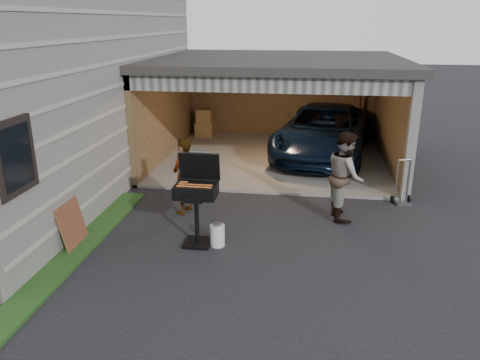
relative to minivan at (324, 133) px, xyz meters
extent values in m
plane|color=black|center=(-2.16, -6.90, -0.73)|extent=(80.00, 80.00, 0.00)
cube|color=#193814|center=(-4.41, -7.90, -0.70)|extent=(0.50, 8.00, 0.06)
cube|color=#605E59|center=(-1.41, -0.40, -0.70)|extent=(6.50, 6.00, 0.06)
cube|color=#452E20|center=(-1.41, 2.53, 0.62)|extent=(6.50, 0.15, 2.70)
cube|color=#452E20|center=(1.76, -0.40, 0.62)|extent=(0.15, 6.00, 2.70)
cube|color=#452E20|center=(-4.59, -0.40, 0.62)|extent=(0.15, 6.00, 2.70)
cube|color=#2D2B28|center=(-1.41, -0.40, 2.07)|extent=(6.80, 6.30, 0.20)
cube|color=#474744|center=(-1.41, -3.32, 1.79)|extent=(6.50, 0.16, 0.36)
cube|color=silver|center=(-1.41, -2.10, 1.89)|extent=(6.00, 2.40, 0.06)
cube|color=#474744|center=(1.74, -3.35, 0.62)|extent=(0.20, 0.18, 2.70)
cube|color=brown|center=(-3.96, 1.80, -0.42)|extent=(0.60, 0.50, 0.50)
cube|color=brown|center=(-3.96, 1.80, 0.06)|extent=(0.50, 0.45, 0.45)
cube|color=brown|center=(1.04, 1.70, -0.37)|extent=(0.55, 0.50, 0.60)
cube|color=brown|center=(1.22, 2.30, 0.47)|extent=(0.24, 0.43, 2.20)
imported|color=black|center=(0.00, 0.00, 0.00)|extent=(3.33, 5.57, 1.45)
imported|color=#9FBAC8|center=(-3.00, -4.70, 0.08)|extent=(0.54, 0.67, 1.60)
imported|color=#3E2518|center=(0.28, -4.50, 0.18)|extent=(0.79, 0.96, 1.80)
cube|color=black|center=(-2.39, -6.13, -0.70)|extent=(0.47, 0.47, 0.06)
cylinder|color=black|center=(-2.39, -6.13, -0.23)|extent=(0.08, 0.08, 0.93)
cube|color=black|center=(-2.39, -6.13, 0.31)|extent=(0.73, 0.51, 0.22)
cube|color=#59595B|center=(-2.39, -6.13, 0.40)|extent=(0.67, 0.44, 0.02)
cube|color=black|center=(-2.39, -5.81, 0.65)|extent=(0.73, 0.13, 0.51)
cylinder|color=white|center=(-2.03, -6.13, -0.53)|extent=(0.32, 0.32, 0.39)
cube|color=brown|center=(-4.56, -6.52, -0.31)|extent=(0.21, 0.75, 0.82)
cube|color=slate|center=(1.65, -3.61, -0.71)|extent=(0.38, 0.29, 0.04)
cylinder|color=black|center=(1.43, -3.55, -0.64)|extent=(0.08, 0.17, 0.17)
cylinder|color=black|center=(1.80, -3.45, -0.64)|extent=(0.08, 0.17, 0.17)
cylinder|color=slate|center=(1.48, -3.54, -0.20)|extent=(0.03, 0.03, 0.99)
cylinder|color=slate|center=(1.75, -3.46, -0.20)|extent=(0.03, 0.03, 0.99)
cylinder|color=slate|center=(1.61, -3.50, 0.27)|extent=(0.28, 0.11, 0.03)
camera|label=1|loc=(-0.56, -13.59, 3.11)|focal=35.00mm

